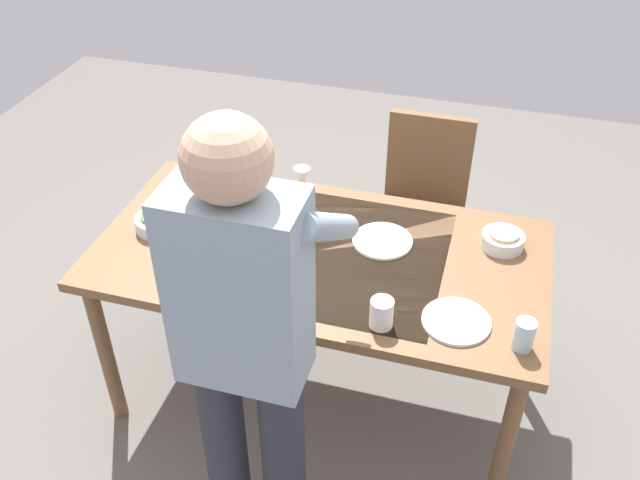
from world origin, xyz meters
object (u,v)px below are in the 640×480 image
Objects in this scene: water_cup_far_left at (382,313)px; dining_table at (320,266)px; side_bowl_bread at (503,239)px; wine_glass_left at (302,178)px; serving_bowl_pasta at (241,225)px; water_cup_near_right at (228,188)px; dinner_plate_far at (456,321)px; side_bowl_salad at (158,221)px; wine_bottle at (207,244)px; chair_near at (423,198)px; water_cup_near_left at (524,335)px; person_server at (247,343)px; dinner_plate_near at (382,241)px.

dining_table is at bearing -47.05° from water_cup_far_left.
water_cup_far_left reaches higher than side_bowl_bread.
serving_bowl_pasta is at bearing 60.65° from wine_glass_left.
dinner_plate_far is (-1.01, 0.48, -0.05)m from water_cup_near_right.
wine_glass_left is 0.84× the size of side_bowl_salad.
side_bowl_bread is (-1.01, -0.43, -0.08)m from wine_bottle.
wine_bottle reaches higher than serving_bowl_pasta.
dinner_plate_far is at bearing 104.09° from chair_near.
dining_table is 11.21× the size of wine_glass_left.
chair_near is 8.30× the size of water_cup_near_left.
water_cup_near_left is (-1.12, 0.09, -0.06)m from wine_bottle.
chair_near is 1.03m from serving_bowl_pasta.
person_server is 11.19× the size of wine_glass_left.
side_bowl_bread is (-0.98, -0.19, 0.00)m from serving_bowl_pasta.
side_bowl_salad is (0.32, 0.07, 0.00)m from serving_bowl_pasta.
dining_table is at bearing 18.34° from side_bowl_bread.
water_cup_near_left is 1.13m from serving_bowl_pasta.
side_bowl_bread is 0.70× the size of dinner_plate_far.
person_server is 5.71× the size of wine_bottle.
water_cup_far_left is at bearing 57.18° from side_bowl_bread.
person_server reaches higher than dining_table.
water_cup_far_left is 0.66× the size of side_bowl_bread.
wine_glass_left is at bearing -165.16° from water_cup_near_right.
wine_glass_left is at bearing -110.28° from wine_bottle.
water_cup_near_right is 0.66× the size of side_bowl_bread.
dinner_plate_far is at bearing -161.37° from water_cup_far_left.
dinner_plate_near is (0.06, 0.71, 0.25)m from chair_near.
person_server is 0.74m from dinner_plate_far.
side_bowl_salad is at bearing 11.15° from side_bowl_bread.
dining_table is at bearing -24.44° from dinner_plate_far.
side_bowl_bread is (-0.38, 0.61, 0.27)m from chair_near.
water_cup_far_left is 0.35× the size of serving_bowl_pasta.
chair_near reaches higher than dining_table.
dinner_plate_far is (0.21, -0.05, -0.05)m from water_cup_near_left.
wine_bottle is 1.96× the size of wine_glass_left.
dinner_plate_far reaches higher than dining_table.
dining_table is 0.35m from serving_bowl_pasta.
side_bowl_salad is (0.63, -0.66, -0.16)m from person_server.
wine_glass_left is (0.44, 0.51, 0.35)m from chair_near.
water_cup_far_left is at bearing 101.40° from dinner_plate_near.
person_server is 15.91× the size of water_cup_near_right.
dinner_plate_near is at bearing 12.75° from side_bowl_bread.
wine_bottle is 0.91m from dinner_plate_far.
dinner_plate_near is (-0.21, -0.12, 0.08)m from dining_table.
water_cup_far_left is 0.26m from dinner_plate_far.
water_cup_near_left is 0.61× the size of side_bowl_salad.
wine_glass_left is (-0.19, -0.52, -0.01)m from wine_bottle.
chair_near is at bearing -108.42° from dining_table.
side_bowl_bread is at bearing -103.64° from dinner_plate_far.
person_server is (0.01, 0.70, 0.27)m from dining_table.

